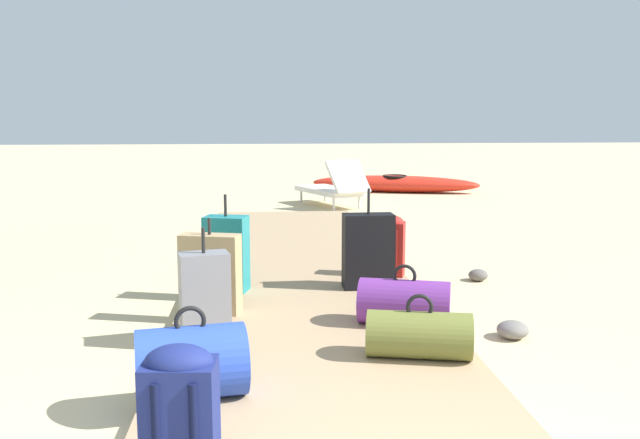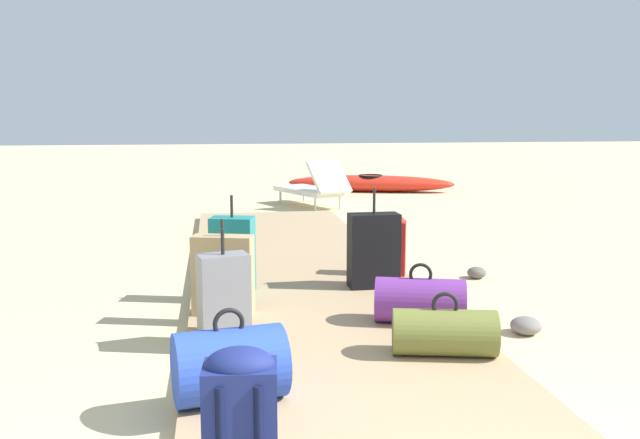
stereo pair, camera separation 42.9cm
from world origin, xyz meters
name	(u,v)px [view 2 (the right image)]	position (x,y,z in m)	size (l,w,h in m)	color
ground_plane	(318,316)	(0.00, 3.43, 0.00)	(60.00, 60.00, 0.00)	#CCB789
boardwalk	(303,284)	(0.00, 4.28, 0.04)	(1.94, 8.56, 0.08)	tan
suitcase_grey	(224,295)	(-0.72, 2.80, 0.36)	(0.36, 0.27, 0.72)	slate
suitcase_black	(374,250)	(0.56, 3.94, 0.40)	(0.43, 0.22, 0.85)	black
duffel_bag_purple	(420,300)	(0.65, 2.89, 0.24)	(0.69, 0.49, 0.43)	#6B2D84
suitcase_teal	(233,255)	(-0.63, 3.94, 0.39)	(0.39, 0.30, 0.81)	#197A7F
duffel_bag_olive	(444,332)	(0.60, 2.23, 0.22)	(0.68, 0.42, 0.40)	olive
backpack_red	(391,243)	(0.82, 4.37, 0.37)	(0.32, 0.27, 0.56)	red
backpack_navy	(240,408)	(-0.68, 1.02, 0.36)	(0.32, 0.26, 0.54)	navy
duffel_bag_blue	(230,365)	(-0.71, 1.76, 0.27)	(0.62, 0.47, 0.49)	#2847B7
suitcase_tan	(223,275)	(-0.72, 3.31, 0.37)	(0.47, 0.28, 0.71)	tan
lounge_chair	(314,187)	(0.87, 9.57, 0.33)	(1.17, 1.64, 0.80)	white
kayak	(370,183)	(2.30, 11.65, 0.17)	(3.34, 1.55, 0.34)	red
rock_right_mid	(526,326)	(1.39, 2.77, 0.06)	(0.22, 0.23, 0.12)	slate
rock_right_far	(477,273)	(1.67, 4.40, 0.05)	(0.17, 0.18, 0.11)	#5B5651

